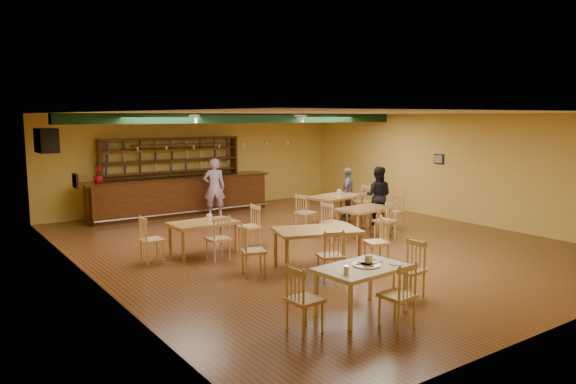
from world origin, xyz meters
TOP-DOWN VIEW (x-y plane):
  - floor at (0.00, 0.00)m, footprint 12.00×12.00m
  - ceiling_beam at (0.00, 2.80)m, footprint 10.00×0.30m
  - track_rail_left at (-1.80, 3.40)m, footprint 0.05×2.50m
  - track_rail_right at (1.40, 3.40)m, footprint 0.05×2.50m
  - ac_unit at (-4.80, 4.20)m, footprint 0.34×0.70m
  - picture_left at (-4.97, 1.00)m, footprint 0.04×0.34m
  - picture_right at (4.97, 0.50)m, footprint 0.04×0.34m
  - bar_counter at (-0.99, 5.15)m, footprint 5.69×0.85m
  - back_bar_hutch at (-0.99, 5.78)m, footprint 4.41×0.40m
  - poinsettia at (-3.39, 5.15)m, footprint 0.33×0.33m
  - dining_table_a at (-2.52, 0.55)m, footprint 1.40×0.84m
  - dining_table_b at (1.95, 1.49)m, footprint 1.68×1.19m
  - dining_table_c at (-1.28, -1.81)m, footprint 1.81×1.41m
  - dining_table_d at (1.60, -0.04)m, footprint 1.43×0.93m
  - near_table at (-2.17, -4.02)m, footprint 1.40×0.96m
  - pizza_tray at (-2.07, -4.02)m, footprint 0.54×0.54m
  - parmesan_shaker at (-2.60, -4.17)m, footprint 0.08×0.08m
  - napkin_stack at (-1.84, -3.83)m, footprint 0.25×0.23m
  - pizza_server at (-1.93, -3.98)m, footprint 0.33×0.18m
  - side_plate at (-1.64, -4.21)m, footprint 0.24×0.24m
  - patron_bar at (-0.30, 4.33)m, footprint 0.73×0.61m
  - patron_right_a at (2.75, 0.69)m, footprint 0.96×0.98m
  - patron_right_b at (2.80, 1.96)m, footprint 0.90×0.79m

SIDE VIEW (x-z plane):
  - floor at x=0.00m, z-range 0.00..0.00m
  - dining_table_d at x=1.60m, z-range 0.00..0.68m
  - dining_table_a at x=-2.52m, z-range 0.00..0.70m
  - near_table at x=-2.17m, z-range 0.00..0.72m
  - dining_table_b at x=1.95m, z-range 0.00..0.77m
  - dining_table_c at x=-1.28m, z-range 0.00..0.80m
  - bar_counter at x=-0.99m, z-range 0.00..1.13m
  - side_plate at x=-1.64m, z-range 0.72..0.73m
  - pizza_tray at x=-2.07m, z-range 0.72..0.73m
  - patron_right_b at x=2.80m, z-range 0.00..1.46m
  - napkin_stack at x=-1.84m, z-range 0.72..0.75m
  - pizza_server at x=-1.93m, z-range 0.73..0.74m
  - parmesan_shaker at x=-2.60m, z-range 0.72..0.83m
  - patron_right_a at x=2.75m, z-range 0.00..1.59m
  - patron_bar at x=-0.30m, z-range 0.00..1.72m
  - back_bar_hutch at x=-0.99m, z-range 0.00..2.28m
  - poinsettia at x=-3.39m, z-range 1.13..1.58m
  - picture_left at x=-4.97m, z-range 1.56..1.84m
  - picture_right at x=4.97m, z-range 1.56..1.84m
  - ac_unit at x=-4.80m, z-range 2.11..2.59m
  - ceiling_beam at x=0.00m, z-range 2.75..3.00m
  - track_rail_left at x=-1.80m, z-range 2.92..2.96m
  - track_rail_right at x=1.40m, z-range 2.92..2.96m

